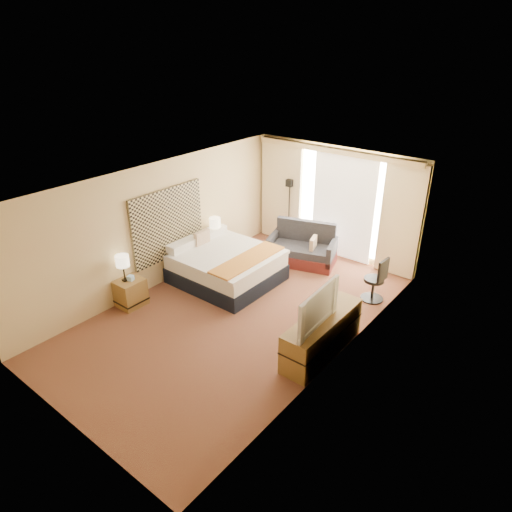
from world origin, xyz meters
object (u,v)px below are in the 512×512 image
Objects in this scene: bed at (226,266)px; lamp_left at (122,261)px; media_dresser at (322,335)px; nightstand_left at (131,293)px; floor_lamp at (289,199)px; desk_chair at (376,282)px; loveseat at (303,250)px; television at (312,306)px; nightstand_right at (218,250)px; lamp_right at (215,223)px.

bed is 3.74× the size of lamp_left.
nightstand_left is at bearing -164.16° from media_dresser.
media_dresser is at bearing -47.92° from floor_lamp.
desk_chair is (2.95, -1.20, -0.77)m from floor_lamp.
nightstand_left is 4.00m from loveseat.
floor_lamp is at bearing 80.60° from nightstand_left.
nightstand_left is at bearing 98.70° from television.
lamp_left reaches higher than loveseat.
nightstand_right is 1.02× the size of lamp_left.
bed is 1.20× the size of floor_lamp.
bed is 2.59m from floor_lamp.
nightstand_right is 2.65m from lamp_left.
desk_chair is at bearing 10.65° from lamp_right.
lamp_left is (-3.74, -1.10, 0.62)m from media_dresser.
floor_lamp reaches higher than television.
desk_chair is at bearing 40.61° from nightstand_left.
nightstand_right is 0.27× the size of bed.
nightstand_right is at bearing 89.02° from lamp_left.
nightstand_left is 2.55m from lamp_right.
floor_lamp reaches higher than nightstand_right.
lamp_left is at bearing -90.85° from lamp_right.
nightstand_right is at bearing -161.94° from loveseat.
lamp_left is 2.51m from lamp_right.
loveseat is at bearing 32.20° from television.
lamp_left is at bearing -113.59° from bed.
lamp_right is (-0.01, 2.46, 0.69)m from nightstand_left.
nightstand_right is 1.03× the size of lamp_right.
bed is at bearing -87.91° from floor_lamp.
nightstand_left is 0.33× the size of loveseat.
desk_chair is at bearing 23.55° from bed.
nightstand_left is 3.85m from media_dresser.
nightstand_left is 0.70m from lamp_left.
bed is 1.93m from loveseat.
nightstand_left is at bearing -131.47° from loveseat.
media_dresser is at bearing 15.84° from nightstand_left.
media_dresser is at bearing -85.34° from desk_chair.
nightstand_left is 3.80m from television.
desk_chair is at bearing -22.19° from floor_lamp.
lamp_right is at bearing 89.15° from lamp_left.
floor_lamp is (0.72, 4.35, 0.91)m from nightstand_left.
desk_chair is 1.76× the size of lamp_right.
bed is at bearing 66.93° from nightstand_left.
loveseat is 1.80× the size of desk_chair.
floor_lamp is 3.14× the size of lamp_right.
media_dresser is 1.08× the size of floor_lamp.
media_dresser is 0.89× the size of bed.
loveseat is at bearing 35.84° from nightstand_right.
television is at bearing -72.73° from loveseat.
floor_lamp is 4.65m from television.
bed is 3.78× the size of lamp_right.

